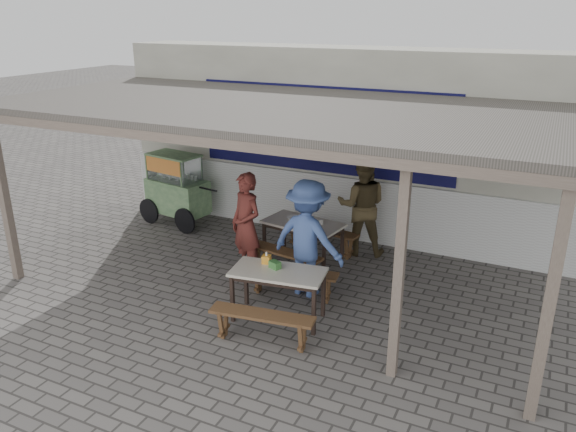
% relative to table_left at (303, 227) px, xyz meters
% --- Properties ---
extents(ground, '(60.00, 60.00, 0.00)m').
position_rel_table_left_xyz_m(ground, '(-0.07, -1.55, -0.67)').
color(ground, '#5E5955').
rests_on(ground, ground).
extents(back_wall, '(9.00, 1.28, 3.50)m').
position_rel_table_left_xyz_m(back_wall, '(-0.07, 2.03, 1.05)').
color(back_wall, beige).
rests_on(back_wall, ground).
extents(warung_roof, '(9.00, 4.21, 2.81)m').
position_rel_table_left_xyz_m(warung_roof, '(-0.06, -0.65, 2.04)').
color(warung_roof, '#544E48').
rests_on(warung_roof, ground).
extents(table_left, '(1.42, 0.92, 0.75)m').
position_rel_table_left_xyz_m(table_left, '(0.00, 0.00, 0.00)').
color(table_left, beige).
rests_on(table_left, ground).
extents(bench_left_street, '(1.45, 0.50, 0.45)m').
position_rel_table_left_xyz_m(bench_left_street, '(-0.10, -0.60, -0.33)').
color(bench_left_street, brown).
rests_on(bench_left_street, ground).
extents(bench_left_wall, '(1.45, 0.50, 0.45)m').
position_rel_table_left_xyz_m(bench_left_wall, '(0.10, 0.60, -0.33)').
color(bench_left_wall, brown).
rests_on(bench_left_wall, ground).
extents(table_right, '(1.37, 0.82, 0.75)m').
position_rel_table_left_xyz_m(table_right, '(0.46, -1.87, -0.00)').
color(table_right, beige).
rests_on(table_right, ground).
extents(bench_right_street, '(1.42, 0.48, 0.45)m').
position_rel_table_left_xyz_m(bench_right_street, '(0.56, -2.54, -0.34)').
color(bench_right_street, brown).
rests_on(bench_right_street, ground).
extents(bench_right_wall, '(1.42, 0.48, 0.45)m').
position_rel_table_left_xyz_m(bench_right_wall, '(0.37, -1.20, -0.34)').
color(bench_right_wall, brown).
rests_on(bench_right_wall, ground).
extents(vendor_cart, '(1.87, 0.91, 1.45)m').
position_rel_table_left_xyz_m(vendor_cart, '(-3.11, 0.68, 0.12)').
color(vendor_cart, '#82A56E').
rests_on(vendor_cart, ground).
extents(patron_street_side, '(0.75, 0.64, 1.73)m').
position_rel_table_left_xyz_m(patron_street_side, '(-0.65, -0.79, 0.20)').
color(patron_street_side, maroon).
rests_on(patron_street_side, ground).
extents(patron_wall_side, '(1.04, 0.91, 1.81)m').
position_rel_table_left_xyz_m(patron_wall_side, '(0.75, 0.85, 0.23)').
color(patron_wall_side, brown).
rests_on(patron_wall_side, ground).
extents(patron_right_table, '(1.26, 0.84, 1.82)m').
position_rel_table_left_xyz_m(patron_right_table, '(0.51, -0.97, 0.24)').
color(patron_right_table, '#4763AA').
rests_on(patron_right_table, ground).
extents(tissue_box, '(0.14, 0.14, 0.12)m').
position_rel_table_left_xyz_m(tissue_box, '(0.20, -1.72, 0.14)').
color(tissue_box, orange).
rests_on(tissue_box, table_right).
extents(donation_box, '(0.18, 0.15, 0.10)m').
position_rel_table_left_xyz_m(donation_box, '(0.39, -1.82, 0.13)').
color(donation_box, '#377132').
rests_on(donation_box, table_right).
extents(condiment_jar, '(0.07, 0.07, 0.08)m').
position_rel_table_left_xyz_m(condiment_jar, '(0.31, 0.05, 0.12)').
color(condiment_jar, beige).
rests_on(condiment_jar, table_left).
extents(condiment_bowl, '(0.27, 0.27, 0.05)m').
position_rel_table_left_xyz_m(condiment_bowl, '(-0.20, 0.05, 0.11)').
color(condiment_bowl, silver).
rests_on(condiment_bowl, table_left).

